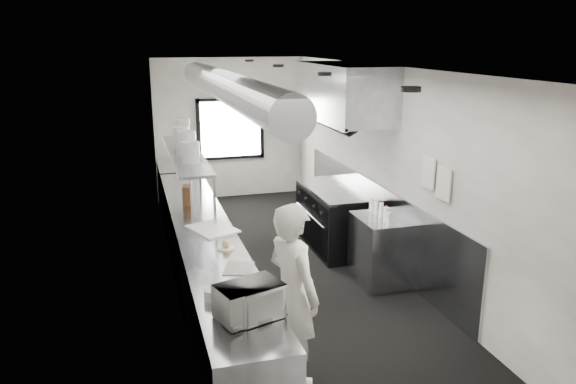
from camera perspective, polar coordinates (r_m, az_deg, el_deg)
floor at (r=7.87m, az=-0.42°, el=-8.08°), size 3.00×8.00×0.01m
ceiling at (r=7.22m, az=-0.47°, el=12.73°), size 3.00×8.00×0.01m
wall_back at (r=11.26m, az=-5.95°, el=6.49°), size 3.00×0.02×2.80m
wall_front at (r=3.94m, az=15.70°, el=-11.54°), size 3.00×0.02×2.80m
wall_left at (r=7.18m, az=-12.06°, el=1.05°), size 0.02×8.00×2.80m
wall_right at (r=7.95m, az=10.04°, el=2.55°), size 0.02×8.00×2.80m
wall_cladding at (r=8.42m, az=8.77°, el=-2.66°), size 0.03×5.50×1.10m
hvac_duct at (r=7.48m, az=-6.57°, el=10.80°), size 0.40×6.40×0.40m
service_window at (r=11.22m, az=-5.91°, el=6.46°), size 1.36×0.05×1.25m
exhaust_hood at (r=8.26m, az=5.67°, el=10.16°), size 0.81×2.20×0.88m
prep_counter at (r=7.04m, az=-8.45°, el=-7.24°), size 0.70×6.00×0.90m
pass_shelf at (r=8.15m, az=-10.47°, el=3.81°), size 0.45×3.00×0.68m
range at (r=8.63m, az=4.97°, el=-2.64°), size 0.88×1.60×0.94m
bottle_station at (r=7.47m, az=9.61°, el=-5.90°), size 0.65×0.80×0.90m
far_work_table at (r=10.53m, az=-11.19°, el=0.36°), size 0.70×1.20×0.90m
notice_sheet_a at (r=6.86m, az=14.24°, el=1.96°), size 0.02×0.28×0.38m
notice_sheet_b at (r=6.58m, az=15.72°, el=0.84°), size 0.02×0.28×0.38m
line_cook at (r=5.20m, az=0.51°, el=-10.44°), size 0.63×0.75×1.75m
microwave at (r=4.70m, az=-3.98°, el=-11.13°), size 0.58×0.51×0.30m
deli_tub_a at (r=4.99m, az=-6.99°, el=-10.77°), size 0.18×0.18×0.11m
deli_tub_b at (r=5.06m, az=-7.85°, el=-10.41°), size 0.17×0.17×0.10m
newspaper at (r=5.69m, az=-5.08°, el=-7.80°), size 0.38×0.43×0.01m
small_plate at (r=6.20m, az=-6.36°, el=-5.78°), size 0.20×0.20×0.02m
pastry at (r=6.19m, az=-6.38°, el=-5.30°), size 0.10×0.10×0.10m
cutting_board at (r=6.84m, az=-7.77°, el=-3.77°), size 0.64×0.72×0.02m
knife_block at (r=7.90m, az=-10.35°, el=-0.29°), size 0.15×0.26×0.26m
plate_stack_a at (r=7.42m, az=-9.99°, el=4.05°), size 0.25×0.25×0.27m
plate_stack_b at (r=7.86m, az=-10.43°, el=4.93°), size 0.31×0.31×0.34m
plate_stack_c at (r=8.36m, az=-10.97°, el=5.48°), size 0.30×0.30×0.33m
plate_stack_d at (r=8.67m, az=-10.90°, el=6.10°), size 0.33×0.33×0.41m
squeeze_bottle_a at (r=7.01m, az=10.33°, el=-2.75°), size 0.07×0.07×0.17m
squeeze_bottle_b at (r=7.12m, az=10.04°, el=-2.32°), size 0.07×0.07×0.20m
squeeze_bottle_c at (r=7.33m, az=9.55°, el=-1.81°), size 0.07×0.07×0.19m
squeeze_bottle_d at (r=7.44m, az=9.02°, el=-1.59°), size 0.08×0.08×0.17m
squeeze_bottle_e at (r=7.52m, az=8.59°, el=-1.33°), size 0.07×0.07×0.19m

